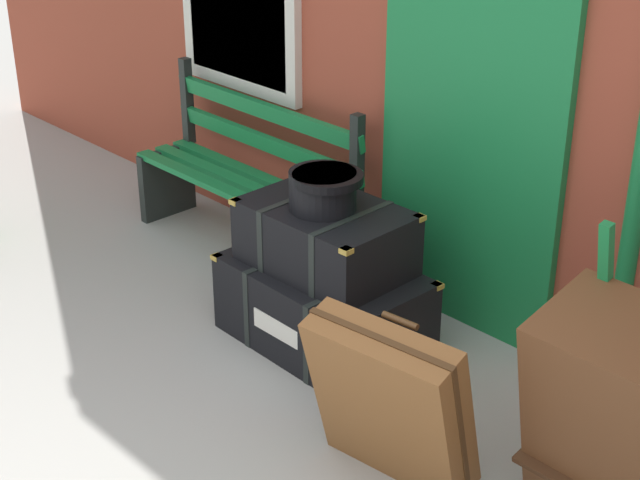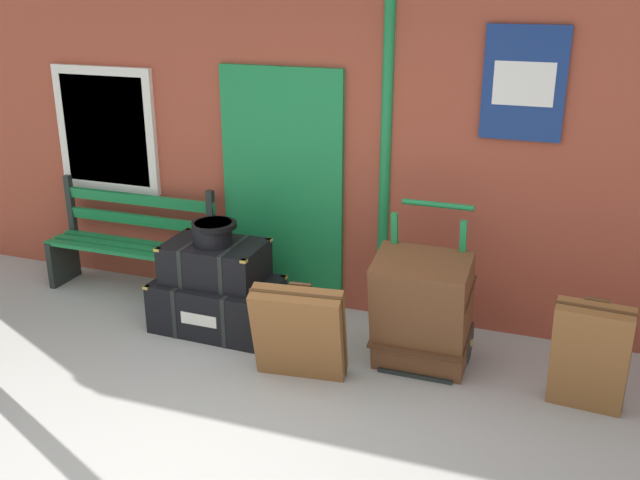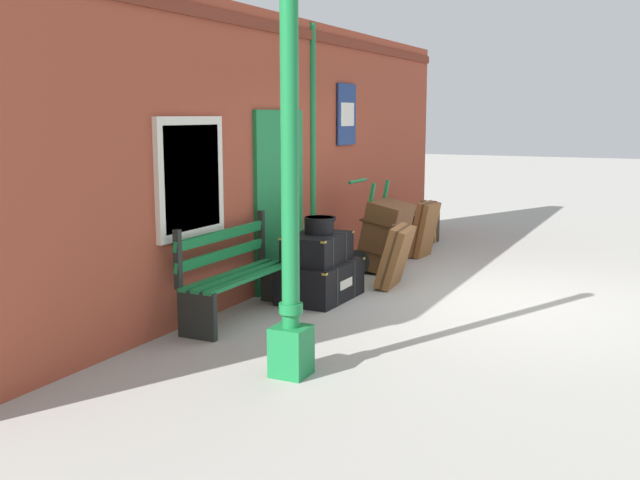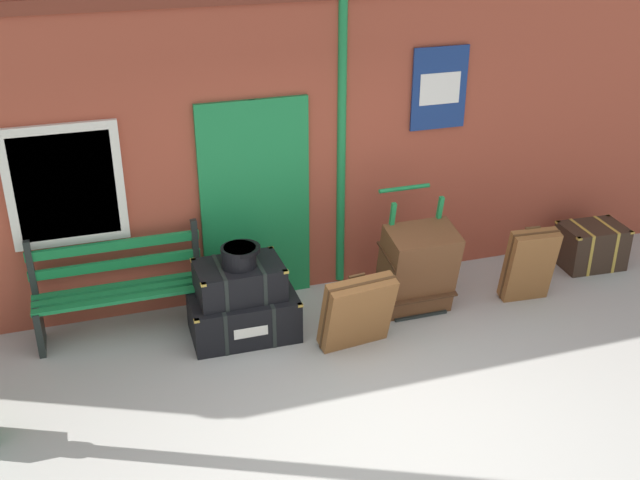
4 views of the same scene
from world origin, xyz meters
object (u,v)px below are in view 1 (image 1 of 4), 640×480
at_px(steamer_trunk_middle, 326,237).
at_px(round_hatbox, 324,188).
at_px(large_brown_trunk, 632,424).
at_px(suitcase_brown, 391,403).
at_px(steamer_trunk_base, 324,306).
at_px(platform_bench, 248,181).

distance_m(steamer_trunk_middle, round_hatbox, 0.27).
distance_m(large_brown_trunk, suitcase_brown, 0.91).
bearing_deg(steamer_trunk_middle, round_hatbox, -73.44).
xyz_separation_m(steamer_trunk_base, suitcase_brown, (0.95, -0.54, 0.16)).
relative_size(large_brown_trunk, suitcase_brown, 1.26).
bearing_deg(round_hatbox, suitcase_brown, -29.69).
relative_size(steamer_trunk_base, suitcase_brown, 1.36).
bearing_deg(platform_bench, round_hatbox, -21.06).
height_order(large_brown_trunk, suitcase_brown, large_brown_trunk).
relative_size(steamer_trunk_base, steamer_trunk_middle, 1.25).
distance_m(platform_bench, suitcase_brown, 2.25).
bearing_deg(steamer_trunk_base, steamer_trunk_middle, 121.59).
distance_m(platform_bench, steamer_trunk_middle, 1.15).
distance_m(round_hatbox, large_brown_trunk, 1.80).
height_order(steamer_trunk_base, round_hatbox, round_hatbox).
height_order(steamer_trunk_middle, large_brown_trunk, large_brown_trunk).
distance_m(steamer_trunk_middle, large_brown_trunk, 1.77).
relative_size(steamer_trunk_middle, round_hatbox, 2.22).
relative_size(steamer_trunk_base, large_brown_trunk, 1.08).
distance_m(steamer_trunk_base, round_hatbox, 0.64).
distance_m(steamer_trunk_base, large_brown_trunk, 1.77).
distance_m(steamer_trunk_base, steamer_trunk_middle, 0.37).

